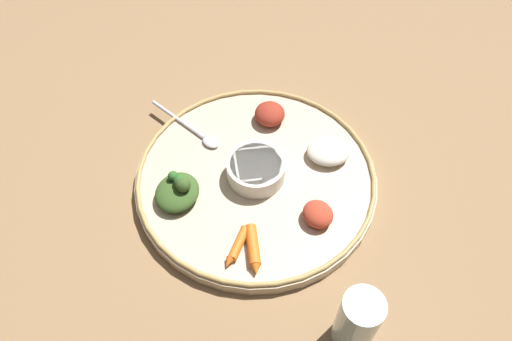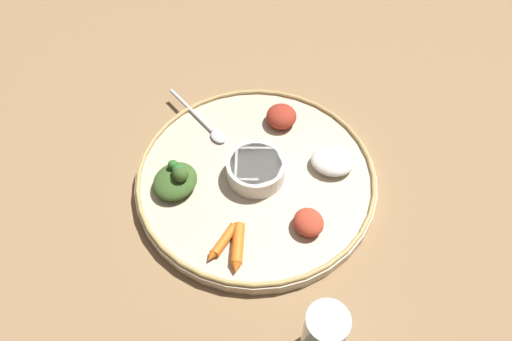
{
  "view_description": "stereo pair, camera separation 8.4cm",
  "coord_description": "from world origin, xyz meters",
  "px_view_note": "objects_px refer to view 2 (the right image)",
  "views": [
    {
      "loc": [
        0.49,
        0.12,
        0.71
      ],
      "look_at": [
        0.0,
        0.0,
        0.04
      ],
      "focal_mm": 34.76,
      "sensor_mm": 36.0,
      "label": 1
    },
    {
      "loc": [
        0.46,
        0.2,
        0.71
      ],
      "look_at": [
        0.0,
        0.0,
        0.04
      ],
      "focal_mm": 34.76,
      "sensor_mm": 36.0,
      "label": 2
    }
  ],
  "objects_px": {
    "drinking_glass": "(323,338)",
    "center_bowl": "(256,169)",
    "carrot_outer": "(238,247)",
    "spoon": "(205,124)",
    "carrot_near_spoon": "(223,243)",
    "greens_pile": "(176,179)"
  },
  "relations": [
    {
      "from": "carrot_near_spoon",
      "to": "carrot_outer",
      "type": "xyz_separation_m",
      "value": [
        -0.0,
        0.02,
        0.0
      ]
    },
    {
      "from": "center_bowl",
      "to": "carrot_near_spoon",
      "type": "bearing_deg",
      "value": 2.36
    },
    {
      "from": "spoon",
      "to": "greens_pile",
      "type": "distance_m",
      "value": 0.14
    },
    {
      "from": "carrot_outer",
      "to": "carrot_near_spoon",
      "type": "bearing_deg",
      "value": -86.65
    },
    {
      "from": "center_bowl",
      "to": "spoon",
      "type": "bearing_deg",
      "value": -117.21
    },
    {
      "from": "spoon",
      "to": "center_bowl",
      "type": "bearing_deg",
      "value": 62.79
    },
    {
      "from": "spoon",
      "to": "carrot_near_spoon",
      "type": "xyz_separation_m",
      "value": [
        0.21,
        0.14,
        0.0
      ]
    },
    {
      "from": "greens_pile",
      "to": "drinking_glass",
      "type": "relative_size",
      "value": 0.73
    },
    {
      "from": "center_bowl",
      "to": "greens_pile",
      "type": "distance_m",
      "value": 0.14
    },
    {
      "from": "spoon",
      "to": "carrot_outer",
      "type": "distance_m",
      "value": 0.27
    },
    {
      "from": "center_bowl",
      "to": "carrot_outer",
      "type": "height_order",
      "value": "center_bowl"
    },
    {
      "from": "center_bowl",
      "to": "spoon",
      "type": "relative_size",
      "value": 0.62
    },
    {
      "from": "greens_pile",
      "to": "drinking_glass",
      "type": "xyz_separation_m",
      "value": [
        0.15,
        0.31,
        0.01
      ]
    },
    {
      "from": "center_bowl",
      "to": "greens_pile",
      "type": "xyz_separation_m",
      "value": [
        0.07,
        -0.11,
        -0.0
      ]
    },
    {
      "from": "spoon",
      "to": "greens_pile",
      "type": "relative_size",
      "value": 1.84
    },
    {
      "from": "greens_pile",
      "to": "carrot_near_spoon",
      "type": "relative_size",
      "value": 1.19
    },
    {
      "from": "center_bowl",
      "to": "carrot_near_spoon",
      "type": "distance_m",
      "value": 0.14
    },
    {
      "from": "carrot_near_spoon",
      "to": "drinking_glass",
      "type": "height_order",
      "value": "drinking_glass"
    },
    {
      "from": "carrot_near_spoon",
      "to": "drinking_glass",
      "type": "relative_size",
      "value": 0.62
    },
    {
      "from": "carrot_near_spoon",
      "to": "drinking_glass",
      "type": "xyz_separation_m",
      "value": [
        0.08,
        0.19,
        0.02
      ]
    },
    {
      "from": "center_bowl",
      "to": "carrot_outer",
      "type": "distance_m",
      "value": 0.15
    },
    {
      "from": "drinking_glass",
      "to": "center_bowl",
      "type": "bearing_deg",
      "value": -139.26
    }
  ]
}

